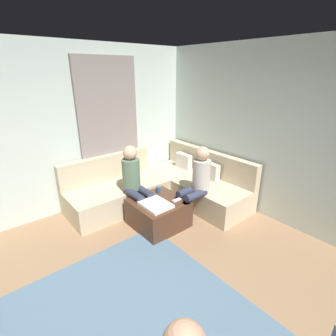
{
  "coord_description": "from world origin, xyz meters",
  "views": [
    {
      "loc": [
        1.21,
        -0.73,
        2.28
      ],
      "look_at": [
        -1.63,
        1.63,
        0.85
      ],
      "focal_mm": 27.21,
      "sensor_mm": 36.0,
      "label": 1
    }
  ],
  "objects_px": {
    "sectional_couch": "(163,187)",
    "game_remote": "(177,200)",
    "person_on_couch_back": "(197,181)",
    "person_on_couch_side": "(135,180)",
    "coffee_mug": "(159,190)",
    "ottoman": "(158,213)"
  },
  "relations": [
    {
      "from": "sectional_couch",
      "to": "game_remote",
      "type": "bearing_deg",
      "value": -23.09
    },
    {
      "from": "sectional_couch",
      "to": "person_on_couch_back",
      "type": "xyz_separation_m",
      "value": [
        0.79,
        0.06,
        0.38
      ]
    },
    {
      "from": "game_remote",
      "to": "person_on_couch_side",
      "type": "relative_size",
      "value": 0.12
    },
    {
      "from": "sectional_couch",
      "to": "coffee_mug",
      "type": "relative_size",
      "value": 26.84
    },
    {
      "from": "sectional_couch",
      "to": "ottoman",
      "type": "distance_m",
      "value": 0.78
    },
    {
      "from": "sectional_couch",
      "to": "person_on_couch_side",
      "type": "relative_size",
      "value": 2.12
    },
    {
      "from": "game_remote",
      "to": "person_on_couch_back",
      "type": "height_order",
      "value": "person_on_couch_back"
    },
    {
      "from": "sectional_couch",
      "to": "coffee_mug",
      "type": "distance_m",
      "value": 0.53
    },
    {
      "from": "ottoman",
      "to": "game_remote",
      "type": "height_order",
      "value": "game_remote"
    },
    {
      "from": "ottoman",
      "to": "game_remote",
      "type": "bearing_deg",
      "value": 50.71
    },
    {
      "from": "sectional_couch",
      "to": "person_on_couch_side",
      "type": "bearing_deg",
      "value": -77.66
    },
    {
      "from": "sectional_couch",
      "to": "coffee_mug",
      "type": "bearing_deg",
      "value": -46.28
    },
    {
      "from": "sectional_couch",
      "to": "person_on_couch_back",
      "type": "relative_size",
      "value": 2.12
    },
    {
      "from": "ottoman",
      "to": "coffee_mug",
      "type": "distance_m",
      "value": 0.38
    },
    {
      "from": "person_on_couch_side",
      "to": "sectional_couch",
      "type": "bearing_deg",
      "value": -167.66
    },
    {
      "from": "game_remote",
      "to": "person_on_couch_back",
      "type": "bearing_deg",
      "value": 82.26
    },
    {
      "from": "sectional_couch",
      "to": "game_remote",
      "type": "xyz_separation_m",
      "value": [
        0.74,
        -0.32,
        0.15
      ]
    },
    {
      "from": "game_remote",
      "to": "coffee_mug",
      "type": "bearing_deg",
      "value": -174.29
    },
    {
      "from": "ottoman",
      "to": "person_on_couch_back",
      "type": "height_order",
      "value": "person_on_couch_back"
    },
    {
      "from": "sectional_couch",
      "to": "person_on_couch_side",
      "type": "distance_m",
      "value": 0.79
    },
    {
      "from": "coffee_mug",
      "to": "person_on_couch_side",
      "type": "distance_m",
      "value": 0.42
    },
    {
      "from": "game_remote",
      "to": "person_on_couch_back",
      "type": "relative_size",
      "value": 0.12
    }
  ]
}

